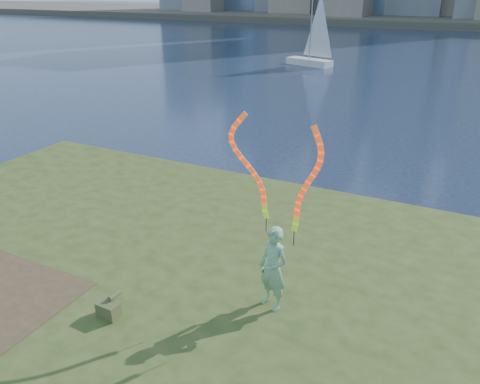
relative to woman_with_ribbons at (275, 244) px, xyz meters
The scene contains 6 objects.
ground 3.83m from the woman_with_ribbons, 167.07° to the left, with size 320.00×320.00×0.00m, color #19253E.
grassy_knoll 3.91m from the woman_with_ribbons, 152.43° to the right, with size 20.00×18.00×0.80m.
far_shore 95.76m from the woman_with_ribbons, 91.83° to the left, with size 320.00×40.00×1.20m, color #4A4536.
woman_with_ribbons is the anchor object (origin of this frame).
canvas_bag 3.42m from the woman_with_ribbons, 147.77° to the right, with size 0.43×0.49×0.40m.
sailboat 35.47m from the woman_with_ribbons, 107.25° to the left, with size 4.53×2.69×6.90m.
Camera 1 is at (5.84, -7.79, 6.65)m, focal length 35.00 mm.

